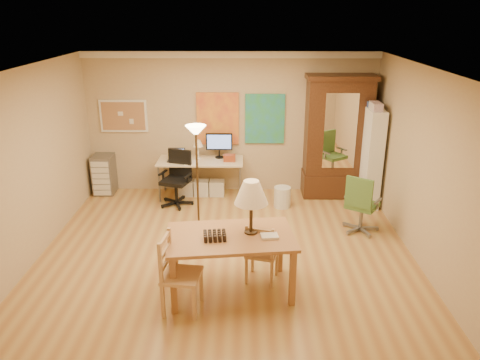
{
  "coord_description": "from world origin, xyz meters",
  "views": [
    {
      "loc": [
        0.27,
        -6.3,
        3.43
      ],
      "look_at": [
        0.2,
        0.3,
        1.0
      ],
      "focal_mm": 35.0,
      "sensor_mm": 36.0,
      "label": 1
    }
  ],
  "objects_px": {
    "dining_table": "(238,224)",
    "office_chair_green": "(360,217)",
    "armoire": "(336,145)",
    "office_chair_black": "(177,191)",
    "bookshelf": "(371,158)",
    "computer_desk": "(203,174)"
  },
  "relations": [
    {
      "from": "dining_table",
      "to": "office_chair_green",
      "type": "bearing_deg",
      "value": 40.75
    },
    {
      "from": "dining_table",
      "to": "armoire",
      "type": "height_order",
      "value": "armoire"
    },
    {
      "from": "office_chair_black",
      "to": "bookshelf",
      "type": "bearing_deg",
      "value": 1.32
    },
    {
      "from": "dining_table",
      "to": "computer_desk",
      "type": "xyz_separation_m",
      "value": [
        -0.73,
        3.23,
        -0.49
      ]
    },
    {
      "from": "bookshelf",
      "to": "office_chair_green",
      "type": "bearing_deg",
      "value": -108.82
    },
    {
      "from": "dining_table",
      "to": "bookshelf",
      "type": "xyz_separation_m",
      "value": [
        2.36,
        2.87,
        -0.04
      ]
    },
    {
      "from": "dining_table",
      "to": "bookshelf",
      "type": "bearing_deg",
      "value": 50.58
    },
    {
      "from": "armoire",
      "to": "dining_table",
      "type": "bearing_deg",
      "value": -118.69
    },
    {
      "from": "office_chair_green",
      "to": "bookshelf",
      "type": "relative_size",
      "value": 0.55
    },
    {
      "from": "armoire",
      "to": "office_chair_black",
      "type": "bearing_deg",
      "value": -170.09
    },
    {
      "from": "computer_desk",
      "to": "bookshelf",
      "type": "height_order",
      "value": "bookshelf"
    },
    {
      "from": "dining_table",
      "to": "bookshelf",
      "type": "relative_size",
      "value": 0.94
    },
    {
      "from": "computer_desk",
      "to": "office_chair_black",
      "type": "xyz_separation_m",
      "value": [
        -0.44,
        -0.44,
        -0.18
      ]
    },
    {
      "from": "office_chair_green",
      "to": "armoire",
      "type": "height_order",
      "value": "armoire"
    },
    {
      "from": "office_chair_green",
      "to": "bookshelf",
      "type": "height_order",
      "value": "bookshelf"
    },
    {
      "from": "office_chair_black",
      "to": "bookshelf",
      "type": "xyz_separation_m",
      "value": [
        3.53,
        0.08,
        0.62
      ]
    },
    {
      "from": "dining_table",
      "to": "office_chair_green",
      "type": "xyz_separation_m",
      "value": [
        1.96,
        1.68,
        -0.67
      ]
    },
    {
      "from": "bookshelf",
      "to": "armoire",
      "type": "bearing_deg",
      "value": 141.26
    },
    {
      "from": "bookshelf",
      "to": "computer_desk",
      "type": "bearing_deg",
      "value": 173.4
    },
    {
      "from": "computer_desk",
      "to": "office_chair_black",
      "type": "relative_size",
      "value": 1.59
    },
    {
      "from": "dining_table",
      "to": "office_chair_green",
      "type": "distance_m",
      "value": 2.67
    },
    {
      "from": "computer_desk",
      "to": "dining_table",
      "type": "bearing_deg",
      "value": -77.27
    }
  ]
}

